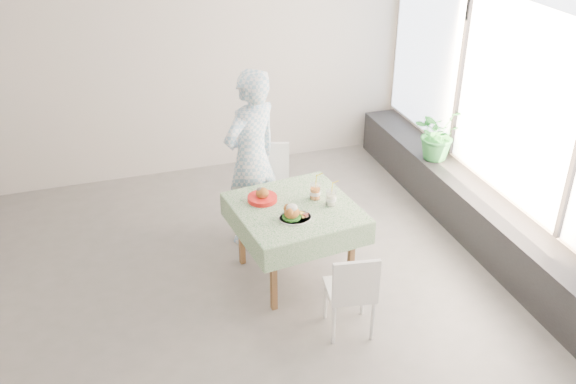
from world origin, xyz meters
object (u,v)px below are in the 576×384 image
object	(u,v)px
chair_near	(349,306)
potted_plant	(438,133)
chair_far	(268,209)
diner	(251,159)
cafe_table	(295,233)
juice_cup_orange	(315,192)
main_dish	(293,214)

from	to	relation	value
chair_near	potted_plant	world-z (taller)	potted_plant
chair_near	potted_plant	size ratio (longest dim) A/B	1.35
chair_far	diner	size ratio (longest dim) A/B	0.53
cafe_table	chair_near	size ratio (longest dim) A/B	1.45
potted_plant	juice_cup_orange	bearing A→B (deg)	-153.77
main_dish	juice_cup_orange	distance (m)	0.41
chair_near	cafe_table	bearing A→B (deg)	101.69
chair_far	chair_near	size ratio (longest dim) A/B	1.19
potted_plant	cafe_table	bearing A→B (deg)	-154.40
cafe_table	chair_far	distance (m)	0.79
diner	cafe_table	bearing A→B (deg)	76.42
chair_near	chair_far	bearing A→B (deg)	97.43
diner	juice_cup_orange	world-z (taller)	diner
chair_near	diner	xyz separation A→B (m)	(-0.38, 1.61, 0.66)
chair_far	main_dish	bearing A→B (deg)	-92.87
cafe_table	potted_plant	xyz separation A→B (m)	(1.96, 0.94, 0.33)
main_dish	potted_plant	distance (m)	2.34
juice_cup_orange	cafe_table	bearing A→B (deg)	-159.65
diner	juice_cup_orange	xyz separation A→B (m)	(0.42, -0.65, -0.09)
diner	potted_plant	size ratio (longest dim) A/B	3.07
cafe_table	chair_far	size ratio (longest dim) A/B	1.22
juice_cup_orange	potted_plant	size ratio (longest dim) A/B	0.49
main_dish	juice_cup_orange	world-z (taller)	juice_cup_orange
juice_cup_orange	chair_far	bearing A→B (deg)	110.14
chair_near	juice_cup_orange	size ratio (longest dim) A/B	2.73
cafe_table	main_dish	world-z (taller)	main_dish
chair_near	potted_plant	xyz separation A→B (m)	(1.78, 1.81, 0.55)
juice_cup_orange	potted_plant	xyz separation A→B (m)	(1.74, 0.86, -0.02)
main_dish	potted_plant	xyz separation A→B (m)	(2.04, 1.14, 0.00)
main_dish	chair_near	bearing A→B (deg)	-68.72
main_dish	juice_cup_orange	bearing A→B (deg)	43.11
cafe_table	potted_plant	distance (m)	2.20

